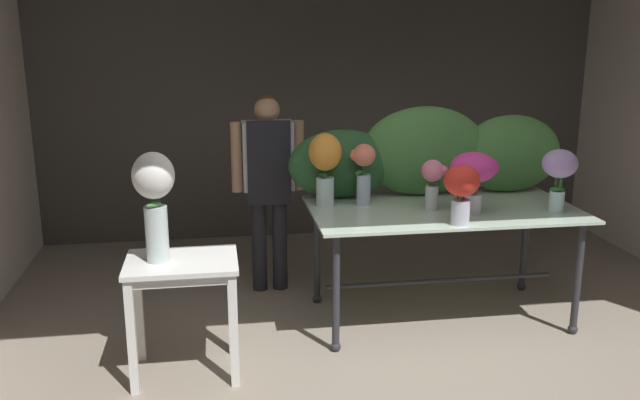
# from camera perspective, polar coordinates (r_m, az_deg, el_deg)

# --- Properties ---
(ground_plane) EXTENTS (8.13, 8.13, 0.00)m
(ground_plane) POSITION_cam_1_polar(r_m,az_deg,el_deg) (5.47, 3.21, -8.25)
(ground_plane) COLOR gray
(wall_back) EXTENTS (5.69, 0.12, 2.81)m
(wall_back) POSITION_cam_1_polar(r_m,az_deg,el_deg) (6.89, 0.13, 8.63)
(wall_back) COLOR #4C4742
(wall_back) RESTS_ON ground
(display_table_glass) EXTENTS (1.90, 1.03, 0.85)m
(display_table_glass) POSITION_cam_1_polar(r_m,az_deg,el_deg) (4.96, 10.22, -1.96)
(display_table_glass) COLOR silver
(display_table_glass) RESTS_ON ground
(side_table_white) EXTENTS (0.67, 0.50, 0.74)m
(side_table_white) POSITION_cam_1_polar(r_m,az_deg,el_deg) (4.22, -11.48, -6.42)
(side_table_white) COLOR white
(side_table_white) RESTS_ON ground
(florist) EXTENTS (0.58, 0.24, 1.58)m
(florist) POSITION_cam_1_polar(r_m,az_deg,el_deg) (5.38, -4.37, 2.26)
(florist) COLOR #232328
(florist) RESTS_ON ground
(foliage_backdrop) EXTENTS (2.13, 0.31, 0.68)m
(foliage_backdrop) POSITION_cam_1_polar(r_m,az_deg,el_deg) (5.23, 9.23, 3.73)
(foliage_backdrop) COLOR #28562D
(foliage_backdrop) RESTS_ON display_table_glass
(vase_magenta_tulips) EXTENTS (0.36, 0.31, 0.43)m
(vase_magenta_tulips) POSITION_cam_1_polar(r_m,az_deg,el_deg) (4.76, 12.76, 2.24)
(vase_magenta_tulips) COLOR silver
(vase_magenta_tulips) RESTS_ON display_table_glass
(vase_lilac_ranunculus) EXTENTS (0.24, 0.24, 0.44)m
(vase_lilac_ranunculus) POSITION_cam_1_polar(r_m,az_deg,el_deg) (4.95, 19.46, 2.38)
(vase_lilac_ranunculus) COLOR silver
(vase_lilac_ranunculus) RESTS_ON display_table_glass
(vase_rosy_snapdragons) EXTENTS (0.18, 0.16, 0.36)m
(vase_rosy_snapdragons) POSITION_cam_1_polar(r_m,az_deg,el_deg) (4.81, 9.43, 1.70)
(vase_rosy_snapdragons) COLOR silver
(vase_rosy_snapdragons) RESTS_ON display_table_glass
(vase_scarlet_stock) EXTENTS (0.23, 0.23, 0.40)m
(vase_scarlet_stock) POSITION_cam_1_polar(r_m,az_deg,el_deg) (4.48, 11.77, 1.00)
(vase_scarlet_stock) COLOR silver
(vase_scarlet_stock) RESTS_ON display_table_glass
(vase_coral_roses) EXTENTS (0.18, 0.16, 0.45)m
(vase_coral_roses) POSITION_cam_1_polar(r_m,az_deg,el_deg) (4.88, 3.64, 2.57)
(vase_coral_roses) COLOR silver
(vase_coral_roses) RESTS_ON display_table_glass
(vase_sunset_lilies) EXTENTS (0.24, 0.24, 0.53)m
(vase_sunset_lilies) POSITION_cam_1_polar(r_m,az_deg,el_deg) (4.85, 0.47, 3.24)
(vase_sunset_lilies) COLOR silver
(vase_sunset_lilies) RESTS_ON display_table_glass
(vase_white_roses_tall) EXTENTS (0.25, 0.25, 0.66)m
(vase_white_roses_tall) POSITION_cam_1_polar(r_m,az_deg,el_deg) (4.08, -13.71, 0.24)
(vase_white_roses_tall) COLOR silver
(vase_white_roses_tall) RESTS_ON side_table_white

